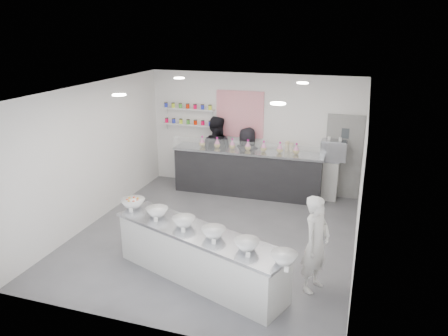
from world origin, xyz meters
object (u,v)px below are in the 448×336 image
Objects in this scene: prep_counter at (199,256)px; staff_left at (216,152)px; back_bar at (247,172)px; staff_right at (247,160)px; espresso_machine at (334,150)px; woman_prep at (316,244)px; espresso_ledge at (310,177)px.

staff_left is (-1.19, 4.31, 0.51)m from prep_counter.
staff_left is (-0.94, 0.25, 0.38)m from back_bar.
prep_counter is at bearing 101.81° from staff_right.
prep_counter is 5.38× the size of espresso_machine.
prep_counter is 1.96× the size of staff_right.
staff_left is (-3.07, 3.98, 0.14)m from woman_prep.
espresso_machine is (0.52, 0.00, 0.74)m from espresso_ledge.
espresso_ledge is 4.12m from woman_prep.
prep_counter is at bearing 105.06° from staff_left.
woman_prep is at bearing 126.46° from staff_right.
woman_prep is at bearing -88.84° from espresso_machine.
espresso_machine is 0.38× the size of woman_prep.
espresso_machine is at bearing -178.87° from staff_left.
espresso_machine is at bearing 8.00° from back_bar.
staff_left is at bearing 125.58° from prep_counter.
back_bar is 2.73× the size of espresso_ledge.
espresso_ledge is (1.28, 4.39, 0.06)m from prep_counter.
espresso_ledge is 0.82× the size of staff_right.
prep_counter is at bearing -87.53° from back_bar.
woman_prep reaches higher than prep_counter.
espresso_machine is 0.32× the size of staff_left.
espresso_machine is 3.01m from staff_left.
espresso_machine is 4.09m from woman_prep.
back_bar is 2.19m from espresso_machine.
back_bar is 6.13× the size of espresso_machine.
staff_right is (0.85, 0.00, -0.12)m from staff_left.
back_bar is 1.96× the size of staff_left.
woman_prep is (2.14, -3.73, 0.23)m from back_bar.
staff_left is at bearing 59.51° from woman_prep.
back_bar is at bearing 116.01° from staff_right.
woman_prep is (0.08, -4.06, -0.44)m from espresso_machine.
back_bar is (-0.26, 4.06, 0.13)m from prep_counter.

